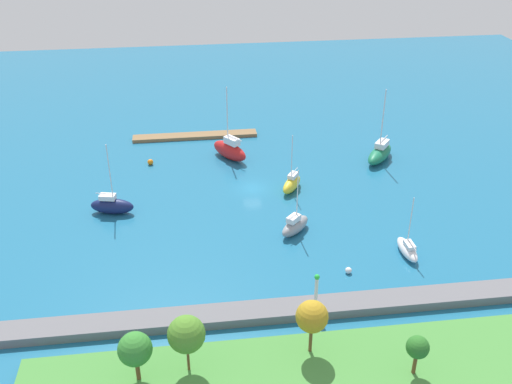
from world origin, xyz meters
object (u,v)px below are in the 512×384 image
mooring_buoy_white (348,270)px  mooring_buoy_orange (150,162)px  park_tree_center (312,317)px  sailboat_white_inner_mooring (407,249)px  pier_dock (195,136)px  sailboat_gray_off_beacon (295,225)px  park_tree_midwest (418,348)px  harbor_beacon (316,287)px  park_tree_west (135,349)px  sailboat_navy_along_channel (112,205)px  sailboat_green_lone_south (380,153)px  sailboat_yellow_east_end (292,184)px  park_tree_mideast (186,334)px  sailboat_red_lone_north (230,150)px

mooring_buoy_white → mooring_buoy_orange: (23.13, -31.15, 0.07)m
park_tree_center → sailboat_white_inner_mooring: (-15.03, -15.04, -4.27)m
pier_dock → sailboat_gray_off_beacon: size_ratio=2.42×
mooring_buoy_orange → sailboat_gray_off_beacon: bearing=130.3°
sailboat_white_inner_mooring → sailboat_gray_off_beacon: bearing=59.9°
park_tree_midwest → mooring_buoy_orange: size_ratio=4.53×
sailboat_white_inner_mooring → mooring_buoy_orange: bearing=45.1°
harbor_beacon → sailboat_gray_off_beacon: 15.26m
sailboat_white_inner_mooring → mooring_buoy_white: 8.34m
pier_dock → park_tree_west: park_tree_west is taller
park_tree_west → sailboat_navy_along_channel: bearing=-80.9°
park_tree_west → sailboat_green_lone_south: bearing=-130.3°
park_tree_center → sailboat_green_lone_south: 45.21m
park_tree_center → sailboat_yellow_east_end: 33.08m
park_tree_mideast → sailboat_yellow_east_end: (-15.56, -33.42, -4.06)m
sailboat_yellow_east_end → park_tree_mideast: bearing=7.9°
sailboat_navy_along_channel → sailboat_gray_off_beacon: size_ratio=1.15×
sailboat_red_lone_north → mooring_buoy_white: (-10.64, 31.70, -1.16)m
harbor_beacon → pier_dock: bearing=-77.2°
park_tree_mideast → sailboat_gray_off_beacon: size_ratio=0.67×
sailboat_gray_off_beacon → harbor_beacon: bearing=-138.1°
pier_dock → mooring_buoy_orange: mooring_buoy_orange is taller
park_tree_center → sailboat_yellow_east_end: bearing=-97.5°
harbor_beacon → mooring_buoy_orange: (17.94, -37.10, -2.71)m
pier_dock → mooring_buoy_orange: (7.32, 9.68, 0.16)m
sailboat_navy_along_channel → sailboat_green_lone_south: bearing=27.6°
park_tree_center → park_tree_midwest: bearing=156.0°
park_tree_mideast → park_tree_midwest: 20.09m
pier_dock → sailboat_white_inner_mooring: size_ratio=2.77×
sailboat_yellow_east_end → sailboat_red_lone_north: (7.81, -11.55, 0.47)m
sailboat_red_lone_north → sailboat_green_lone_south: (-23.36, 3.66, -0.29)m
sailboat_red_lone_north → sailboat_green_lone_south: 23.64m
park_tree_mideast → park_tree_west: bearing=6.6°
park_tree_center → mooring_buoy_orange: (15.99, -43.55, -4.63)m
sailboat_navy_along_channel → park_tree_mideast: bearing=-60.6°
harbor_beacon → park_tree_midwest: (-6.63, 10.27, 0.77)m
sailboat_white_inner_mooring → mooring_buoy_white: bearing=106.2°
park_tree_center → park_tree_mideast: bearing=4.4°
park_tree_mideast → park_tree_midwest: size_ratio=1.44×
sailboat_red_lone_north → mooring_buoy_white: sailboat_red_lone_north is taller
sailboat_gray_off_beacon → sailboat_green_lone_south: (-17.17, -18.90, 0.19)m
sailboat_yellow_east_end → sailboat_red_lone_north: bearing=-113.0°
sailboat_red_lone_north → sailboat_green_lone_south: bearing=-135.8°
sailboat_green_lone_south → sailboat_white_inner_mooring: sailboat_green_lone_south is taller
park_tree_mideast → sailboat_white_inner_mooring: 31.03m
park_tree_west → mooring_buoy_white: 26.95m
pier_dock → harbor_beacon: harbor_beacon is taller
sailboat_yellow_east_end → park_tree_center: bearing=25.4°
park_tree_center → park_tree_mideast: (11.25, 0.87, 0.05)m
park_tree_midwest → sailboat_navy_along_channel: sailboat_navy_along_channel is taller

